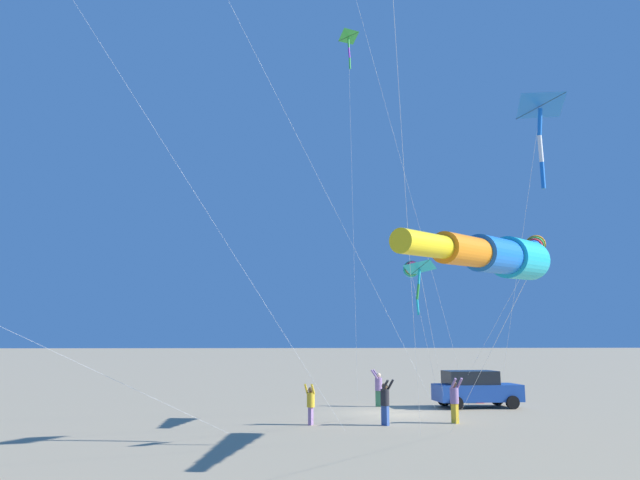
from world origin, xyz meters
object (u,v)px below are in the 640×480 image
Objects in this scene: person_child_grey_jacket at (311,402)px; kite_windsock_black_fish_shape at (534,247)px; cooler_box at (478,399)px; kite_windsock_green_low_center at (496,255)px; parked_car at (475,389)px; person_child_green_jacket at (385,400)px; kite_delta_purple_drifting at (539,107)px; kite_windsock_checkered_midright at (412,268)px; person_adult_flyer at (455,398)px; person_bystander_far at (378,386)px; kite_delta_long_streamer_right at (419,269)px; kite_delta_yellow_midlevel at (348,38)px.

kite_windsock_black_fish_shape is at bearing -131.53° from person_child_grey_jacket.
kite_windsock_green_low_center reaches higher than cooler_box.
kite_windsock_green_low_center is at bearing 162.21° from parked_car.
person_child_green_jacket is 12.66m from kite_delta_purple_drifting.
kite_delta_purple_drifting is 11.66m from kite_windsock_green_low_center.
cooler_box is at bearing -22.40° from parked_car.
parked_car is 0.41× the size of kite_windsock_checkered_midright.
cooler_box is 12.80m from person_child_grey_jacket.
person_child_grey_jacket reaches higher than cooler_box.
person_adult_flyer is at bearing -89.94° from person_child_grey_jacket.
kite_delta_purple_drifting is at bearing 173.35° from parked_car.
person_bystander_far is at bearing 79.37° from parked_car.
kite_windsock_green_low_center is 0.81× the size of kite_windsock_black_fish_shape.
kite_windsock_black_fish_shape is at bearing -145.50° from person_child_green_jacket.
cooler_box is at bearing -50.52° from person_child_grey_jacket.
kite_delta_purple_drifting is 8.31m from kite_windsock_checkered_midright.
person_child_green_jacket is at bearing 97.56° from person_adult_flyer.
person_bystander_far reaches higher than parked_car.
kite_windsock_black_fish_shape is 3.87m from kite_delta_long_streamer_right.
person_adult_flyer is 5.67m from kite_windsock_checkered_midright.
cooler_box is at bearing -75.84° from person_bystander_far.
kite_delta_purple_drifting is at bearing -151.08° from kite_windsock_checkered_midright.
person_child_grey_jacket is at bearing 50.93° from kite_delta_purple_drifting.
person_bystander_far is at bearing -31.73° from kite_delta_yellow_midlevel.
parked_car is at bearing -6.65° from kite_delta_purple_drifting.
person_bystander_far is (-1.48, 5.86, 0.82)m from cooler_box.
kite_windsock_green_low_center is at bearing 150.98° from kite_windsock_black_fish_shape.
person_child_green_jacket reaches higher than person_child_grey_jacket.
kite_windsock_checkered_midright is 0.55× the size of kite_delta_yellow_midlevel.
parked_car is 15.81m from kite_delta_purple_drifting.
kite_delta_long_streamer_right reaches higher than parked_car.
person_child_grey_jacket is 0.09× the size of kite_delta_yellow_midlevel.
kite_windsock_checkered_midright is at bearing -83.54° from person_child_green_jacket.
person_bystander_far is 0.14× the size of kite_delta_purple_drifting.
cooler_box is at bearing -33.74° from kite_windsock_checkered_midright.
person_bystander_far is 16.77m from kite_delta_purple_drifting.
kite_delta_purple_drifting reaches higher than kite_delta_long_streamer_right.
person_adult_flyer is 0.17× the size of kite_windsock_checkered_midright.
kite_delta_long_streamer_right is at bearing 176.26° from person_bystander_far.
kite_delta_long_streamer_right is at bearing 168.82° from kite_windsock_checkered_midright.
person_child_green_jacket is 0.17× the size of kite_windsock_checkered_midright.
parked_car is 9.31m from kite_windsock_checkered_midright.
cooler_box is at bearing -11.44° from kite_windsock_black_fish_shape.
kite_delta_yellow_midlevel is (-2.08, 6.72, 18.00)m from parked_car.
kite_windsock_black_fish_shape is at bearing -153.90° from kite_delta_yellow_midlevel.
person_bystander_far is 18.27m from kite_delta_yellow_midlevel.
kite_delta_long_streamer_right is at bearing 84.16° from kite_delta_purple_drifting.
kite_windsock_green_low_center is (-14.36, -2.43, 4.00)m from person_child_grey_jacket.
kite_windsock_checkered_midright is 5.55m from kite_delta_long_streamer_right.
kite_delta_long_streamer_right is (8.71, -0.78, 0.82)m from kite_windsock_green_low_center.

